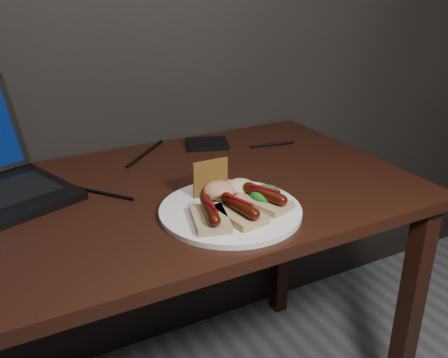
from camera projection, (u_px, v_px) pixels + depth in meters
name	position (u px, v px, depth m)	size (l,w,h in m)	color
desk	(132.00, 233.00, 1.19)	(1.40, 0.70, 0.75)	black
hard_drive	(207.00, 144.00, 1.48)	(0.12, 0.09, 0.02)	black
desk_cables	(108.00, 176.00, 1.27)	(1.04, 0.36, 0.01)	black
plate	(230.00, 211.00, 1.09)	(0.31, 0.31, 0.01)	white
bread_sausage_left	(210.00, 215.00, 1.02)	(0.10, 0.13, 0.04)	#CCB878
bread_sausage_center	(240.00, 211.00, 1.04)	(0.09, 0.12, 0.04)	#CCB878
bread_sausage_right	(265.00, 198.00, 1.09)	(0.10, 0.13, 0.04)	#CCB878
crispbread	(210.00, 178.00, 1.13)	(0.09, 0.01, 0.09)	olive
salad_greens	(266.00, 194.00, 1.10)	(0.07, 0.07, 0.04)	#124F0F
salsa_mound	(219.00, 190.00, 1.12)	(0.07, 0.07, 0.04)	#A01610
coleslaw_mound	(241.00, 187.00, 1.15)	(0.06, 0.06, 0.04)	beige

